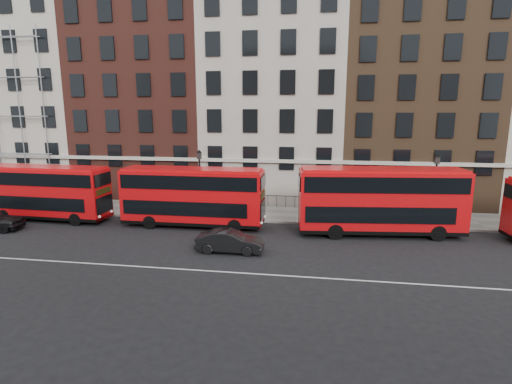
% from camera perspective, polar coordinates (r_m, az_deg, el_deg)
% --- Properties ---
extents(ground, '(120.00, 120.00, 0.00)m').
position_cam_1_polar(ground, '(23.63, -2.26, -9.55)').
color(ground, black).
rests_on(ground, ground).
extents(pavement, '(80.00, 5.00, 0.15)m').
position_cam_1_polar(pavement, '(33.49, 1.22, -3.04)').
color(pavement, gray).
rests_on(pavement, ground).
extents(kerb, '(80.00, 0.30, 0.16)m').
position_cam_1_polar(kerb, '(31.10, 0.59, -4.18)').
color(kerb, gray).
rests_on(kerb, ground).
extents(road_centre_line, '(70.00, 0.12, 0.01)m').
position_cam_1_polar(road_centre_line, '(21.82, -3.30, -11.40)').
color(road_centre_line, white).
rests_on(road_centre_line, ground).
extents(building_terrace, '(64.00, 11.95, 22.00)m').
position_cam_1_polar(building_terrace, '(39.81, 2.30, 14.03)').
color(building_terrace, beige).
rests_on(building_terrace, ground).
extents(bus_a, '(10.29, 2.86, 4.28)m').
position_cam_1_polar(bus_a, '(35.43, -27.98, 0.09)').
color(bus_a, red).
rests_on(bus_a, ground).
extents(bus_b, '(10.46, 2.55, 4.39)m').
position_cam_1_polar(bus_b, '(29.82, -9.07, -0.50)').
color(bus_b, red).
rests_on(bus_b, ground).
extents(bus_c, '(11.38, 3.85, 4.69)m').
position_cam_1_polar(bus_c, '(28.67, 17.29, -1.04)').
color(bus_c, red).
rests_on(bus_c, ground).
extents(car_front, '(4.13, 1.48, 1.36)m').
position_cam_1_polar(car_front, '(24.59, -3.77, -7.04)').
color(car_front, black).
rests_on(car_front, ground).
extents(lamp_post_left, '(0.44, 0.44, 5.33)m').
position_cam_1_polar(lamp_post_left, '(32.50, -8.02, 1.82)').
color(lamp_post_left, black).
rests_on(lamp_post_left, pavement).
extents(lamp_post_right, '(0.44, 0.44, 5.33)m').
position_cam_1_polar(lamp_post_right, '(32.07, 24.18, 0.78)').
color(lamp_post_right, black).
rests_on(lamp_post_right, pavement).
extents(iron_railings, '(6.60, 0.06, 1.00)m').
position_cam_1_polar(iron_railings, '(35.47, 1.70, -1.26)').
color(iron_railings, black).
rests_on(iron_railings, pavement).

